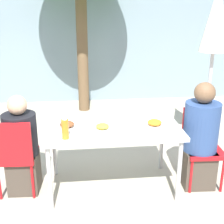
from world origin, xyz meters
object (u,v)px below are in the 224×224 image
(chair_right, at_px, (202,141))
(salad_bowl, at_px, (126,121))
(bottle, at_px, (65,129))
(person_right, at_px, (200,139))
(person_left, at_px, (22,148))
(drinking_cup, at_px, (96,113))
(chair_left, at_px, (15,152))
(closed_umbrella, at_px, (216,26))

(chair_right, bearing_deg, salad_bowl, 2.85)
(bottle, bearing_deg, person_right, 9.22)
(person_left, bearing_deg, salad_bowl, 1.96)
(person_left, bearing_deg, drinking_cup, 19.05)
(chair_left, bearing_deg, chair_right, 4.53)
(person_right, bearing_deg, chair_right, -121.84)
(closed_umbrella, relative_size, drinking_cup, 23.23)
(bottle, bearing_deg, chair_right, 11.82)
(person_right, distance_m, drinking_cup, 1.17)
(chair_right, distance_m, closed_umbrella, 1.46)
(person_right, height_order, salad_bowl, person_right)
(person_right, height_order, drinking_cup, person_right)
(chair_left, height_order, person_right, person_right)
(person_left, distance_m, person_right, 1.90)
(person_right, xyz_separation_m, salad_bowl, (-0.80, 0.08, 0.21))
(chair_right, distance_m, person_right, 0.11)
(drinking_cup, height_order, salad_bowl, drinking_cup)
(chair_left, bearing_deg, closed_umbrella, 22.55)
(chair_left, height_order, bottle, bottle)
(person_left, xyz_separation_m, salad_bowl, (1.10, -0.02, 0.26))
(drinking_cup, distance_m, salad_bowl, 0.39)
(chair_left, relative_size, salad_bowl, 5.95)
(person_right, xyz_separation_m, closed_umbrella, (0.43, 0.87, 1.11))
(chair_right, xyz_separation_m, closed_umbrella, (0.38, 0.79, 1.17))
(person_right, relative_size, bottle, 5.64)
(person_right, bearing_deg, closed_umbrella, -113.28)
(closed_umbrella, bearing_deg, bottle, -149.17)
(chair_left, height_order, chair_right, same)
(person_left, height_order, salad_bowl, person_left)
(bottle, bearing_deg, chair_left, 155.21)
(person_left, bearing_deg, chair_right, 2.29)
(chair_left, height_order, drinking_cup, chair_left)
(person_right, xyz_separation_m, bottle, (-1.42, -0.23, 0.28))
(person_left, relative_size, closed_umbrella, 0.49)
(chair_left, xyz_separation_m, person_left, (0.05, 0.08, 0.01))
(chair_left, bearing_deg, salad_bowl, 5.88)
(chair_left, xyz_separation_m, closed_umbrella, (2.38, 0.86, 1.17))
(chair_left, bearing_deg, drinking_cup, 22.81)
(person_left, distance_m, bottle, 0.67)
(chair_right, height_order, salad_bowl, chair_right)
(chair_right, bearing_deg, drinking_cup, -9.37)
(closed_umbrella, height_order, bottle, closed_umbrella)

